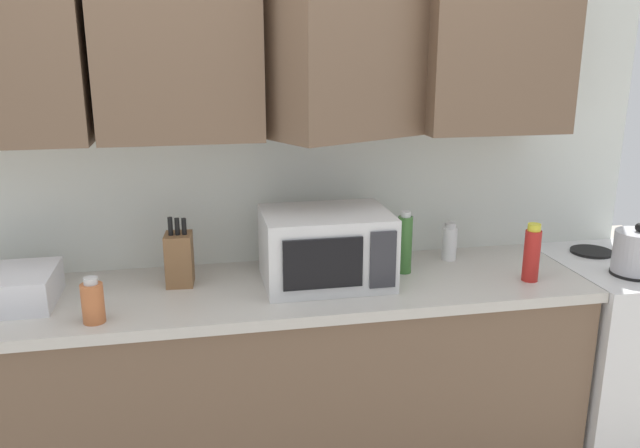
{
  "coord_description": "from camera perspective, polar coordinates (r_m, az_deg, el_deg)",
  "views": [
    {
      "loc": [
        -0.26,
        -2.56,
        1.79
      ],
      "look_at": [
        0.2,
        -0.25,
        1.12
      ],
      "focal_mm": 35.7,
      "sensor_mm": 36.0,
      "label": 1
    }
  ],
  "objects": [
    {
      "name": "bottle_white_jar",
      "position": [
        2.76,
        11.52,
        -1.62
      ],
      "size": [
        0.06,
        0.06,
        0.16
      ],
      "color": "white",
      "rests_on": "counter_run"
    },
    {
      "name": "counter_run",
      "position": [
        2.64,
        -4.1,
        -14.63
      ],
      "size": [
        2.44,
        0.63,
        0.9
      ],
      "color": "brown",
      "rests_on": "ground_plane"
    },
    {
      "name": "bottle_green_oil",
      "position": [
        2.56,
        7.59,
        -1.74
      ],
      "size": [
        0.06,
        0.06,
        0.25
      ],
      "color": "#386B2D",
      "rests_on": "counter_run"
    },
    {
      "name": "microwave",
      "position": [
        2.43,
        0.53,
        -2.12
      ],
      "size": [
        0.48,
        0.37,
        0.28
      ],
      "color": "silver",
      "rests_on": "counter_run"
    },
    {
      "name": "bottle_spice_jar",
      "position": [
        2.23,
        -19.7,
        -6.59
      ],
      "size": [
        0.07,
        0.07,
        0.16
      ],
      "color": "#BC6638",
      "rests_on": "counter_run"
    },
    {
      "name": "bottle_red_sauce",
      "position": [
        2.59,
        18.45,
        -2.53
      ],
      "size": [
        0.06,
        0.06,
        0.23
      ],
      "color": "red",
      "rests_on": "counter_run"
    },
    {
      "name": "stove_range",
      "position": [
        3.21,
        26.23,
        -10.55
      ],
      "size": [
        0.76,
        0.64,
        0.91
      ],
      "color": "silver",
      "rests_on": "ground_plane"
    },
    {
      "name": "kettle",
      "position": [
        2.82,
        26.49,
        -2.24
      ],
      "size": [
        0.18,
        0.18,
        0.2
      ],
      "color": "#B2B2B7",
      "rests_on": "stove_range"
    },
    {
      "name": "knife_block",
      "position": [
        2.48,
        -12.5,
        -3.03
      ],
      "size": [
        0.11,
        0.13,
        0.27
      ],
      "color": "brown",
      "rests_on": "counter_run"
    },
    {
      "name": "wall_back_with_cabinets",
      "position": [
        2.51,
        -5.27,
        10.91
      ],
      "size": [
        3.31,
        0.55,
        2.6
      ],
      "color": "silver",
      "rests_on": "ground_plane"
    }
  ]
}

